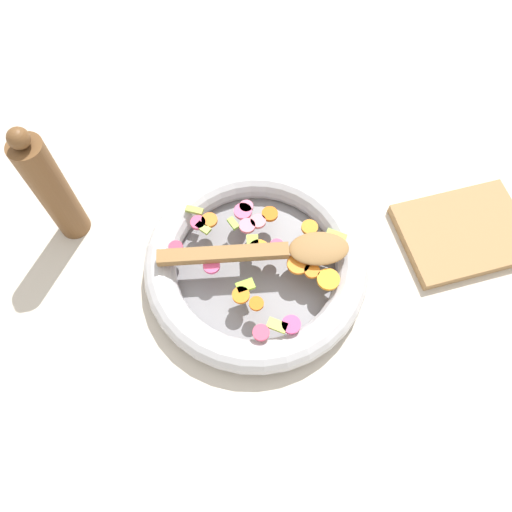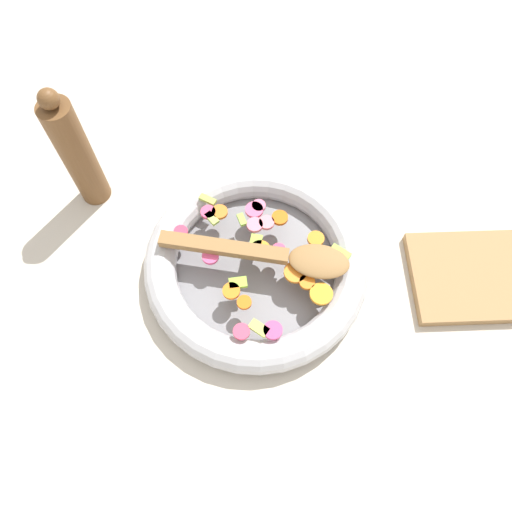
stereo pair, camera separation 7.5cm
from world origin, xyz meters
name	(u,v)px [view 2 (the right image)]	position (x,y,z in m)	size (l,w,h in m)	color
ground_plane	(256,270)	(0.00, 0.00, 0.00)	(4.00, 4.00, 0.00)	beige
skillet	(256,264)	(0.00, 0.00, 0.02)	(0.35, 0.35, 0.05)	slate
chopped_vegetables	(263,255)	(-0.01, 0.00, 0.05)	(0.27, 0.25, 0.01)	orange
wooden_spoon	(275,255)	(-0.03, 0.01, 0.06)	(0.29, 0.09, 0.01)	olive
pepper_mill	(76,153)	(0.27, -0.15, 0.11)	(0.05, 0.05, 0.24)	brown
cutting_board	(476,276)	(-0.34, 0.03, 0.01)	(0.20, 0.15, 0.02)	#9E7547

